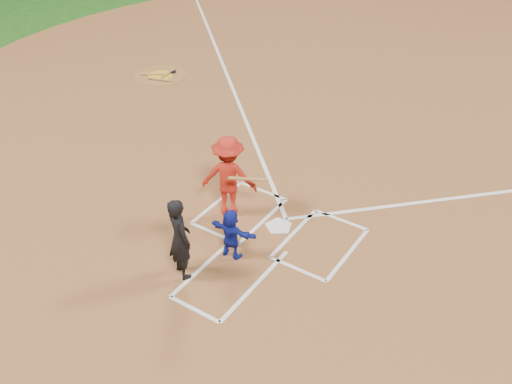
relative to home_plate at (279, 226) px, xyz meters
The scene contains 13 objects.
ground 0.02m from the home_plate, ahead, with size 120.00×120.00×0.00m, color #184A12.
home_plate_dirt 6.00m from the home_plate, 90.00° to the left, with size 28.00×28.00×0.01m, color brown.
home_plate is the anchor object (origin of this frame).
on_deck_circle 8.63m from the home_plate, 147.72° to the left, with size 1.70×1.70×0.01m, color brown.
on_deck_logo 8.63m from the home_plate, 147.72° to the left, with size 0.80×0.80×0.00m, color gold.
on_deck_bat_a 8.64m from the home_plate, 145.79° to the left, with size 0.06×0.06×0.84m, color olive.
on_deck_bat_b 8.75m from the home_plate, 148.97° to the left, with size 0.06×0.06×0.84m, color #A7753D.
on_deck_bat_c 8.22m from the home_plate, 148.37° to the left, with size 0.06×0.06×0.84m, color #A06D3A.
bat_weight_donut 8.69m from the home_plate, 144.78° to the left, with size 0.19×0.19×0.05m, color black.
catcher 1.40m from the home_plate, 102.93° to the right, with size 0.98×0.31×1.06m, color #121F99.
umpire 2.46m from the home_plate, 109.15° to the right, with size 0.61×0.40×1.67m, color black.
chalk_markings 5.29m from the home_plate, 90.00° to the left, with size 28.35×17.32×0.01m.
batter_at_plate 1.46m from the home_plate, behind, with size 1.56×1.09×1.80m.
Camera 1 is at (4.75, -8.05, 7.31)m, focal length 40.00 mm.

